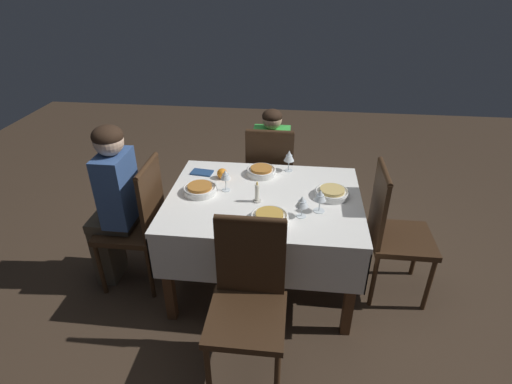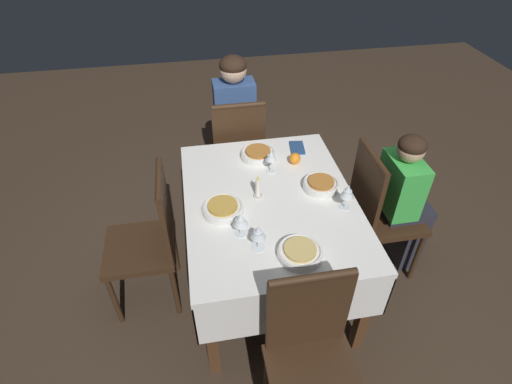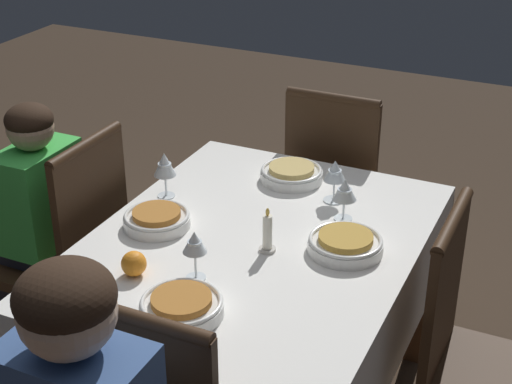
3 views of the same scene
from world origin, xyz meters
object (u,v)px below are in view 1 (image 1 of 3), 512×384
(person_child_green, at_px, (272,160))
(orange_fruit, at_px, (222,174))
(chair_north, at_px, (270,174))
(chair_west, at_px, (138,220))
(wine_glass_west, at_px, (226,175))
(person_adult_denim, at_px, (113,199))
(candle_centerpiece, at_px, (257,194))
(chair_south, at_px, (248,297))
(bowl_west, at_px, (200,189))
(wine_glass_south, at_px, (302,202))
(wine_glass_north, at_px, (289,156))
(dining_table, at_px, (264,210))
(bowl_north, at_px, (261,171))
(bowl_east, at_px, (332,193))
(chair_east, at_px, (392,228))
(napkin_red_folded, at_px, (202,172))
(bowl_south, at_px, (269,217))
(wine_glass_east, at_px, (320,196))

(person_child_green, xyz_separation_m, orange_fruit, (-0.31, -0.65, 0.19))
(chair_north, distance_m, orange_fruit, 0.62)
(chair_west, height_order, wine_glass_west, chair_west)
(person_adult_denim, xyz_separation_m, candle_centerpiece, (0.98, 0.01, 0.10))
(chair_south, bearing_deg, bowl_west, 119.92)
(chair_south, bearing_deg, wine_glass_south, 62.53)
(chair_north, relative_size, wine_glass_north, 5.88)
(dining_table, bearing_deg, chair_north, 91.16)
(bowl_north, relative_size, wine_glass_north, 1.31)
(chair_north, distance_m, person_child_green, 0.18)
(bowl_west, xyz_separation_m, wine_glass_north, (0.58, 0.39, 0.09))
(bowl_north, distance_m, bowl_east, 0.56)
(chair_east, xyz_separation_m, person_adult_denim, (-1.88, -0.09, 0.16))
(orange_fruit, bearing_deg, wine_glass_south, -37.44)
(wine_glass_north, height_order, napkin_red_folded, wine_glass_north)
(chair_north, distance_m, bowl_north, 0.46)
(chair_north, xyz_separation_m, person_child_green, (0.00, 0.17, 0.05))
(chair_west, bearing_deg, dining_table, 94.76)
(bowl_south, bearing_deg, napkin_red_folded, 133.71)
(chair_north, relative_size, bowl_north, 4.49)
(bowl_north, relative_size, candle_centerpiece, 1.46)
(person_adult_denim, relative_size, wine_glass_east, 8.01)
(wine_glass_north, bearing_deg, orange_fruit, -159.76)
(dining_table, distance_m, wine_glass_north, 0.48)
(dining_table, height_order, chair_south, chair_south)
(person_adult_denim, relative_size, candle_centerpiece, 8.23)
(chair_west, xyz_separation_m, napkin_red_folded, (0.38, 0.36, 0.20))
(chair_east, bearing_deg, bowl_south, 110.33)
(orange_fruit, bearing_deg, bowl_east, -12.58)
(dining_table, xyz_separation_m, wine_glass_east, (0.36, -0.13, 0.21))
(chair_west, bearing_deg, person_adult_denim, -90.00)
(dining_table, height_order, wine_glass_north, wine_glass_north)
(wine_glass_north, bearing_deg, chair_west, -154.90)
(chair_south, bearing_deg, wine_glass_north, 81.78)
(candle_centerpiece, relative_size, orange_fruit, 1.98)
(chair_west, height_order, bowl_south, chair_west)
(chair_south, xyz_separation_m, orange_fruit, (-0.30, 0.94, 0.24))
(wine_glass_north, bearing_deg, dining_table, -109.86)
(bowl_south, bearing_deg, candle_centerpiece, 114.27)
(person_child_green, bearing_deg, chair_north, 90.00)
(bowl_east, bearing_deg, orange_fruit, 167.42)
(chair_north, distance_m, bowl_west, 0.85)
(wine_glass_west, distance_m, napkin_red_folded, 0.34)
(chair_east, bearing_deg, chair_south, 129.82)
(wine_glass_north, height_order, wine_glass_south, wine_glass_north)
(wine_glass_north, distance_m, napkin_red_folded, 0.65)
(bowl_east, distance_m, orange_fruit, 0.78)
(chair_west, height_order, orange_fruit, chair_west)
(chair_south, relative_size, orange_fruit, 12.99)
(candle_centerpiece, bearing_deg, wine_glass_north, 68.44)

